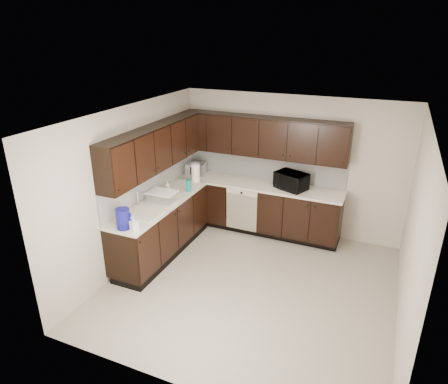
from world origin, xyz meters
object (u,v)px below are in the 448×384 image
object	(u,v)px
sink	(150,212)
toaster_oven	(196,169)
microwave	(291,181)
blue_pitcher	(123,219)
storage_bin	(162,197)

from	to	relation	value
sink	toaster_oven	world-z (taller)	sink
sink	microwave	distance (m)	2.46
toaster_oven	blue_pitcher	world-z (taller)	blue_pitcher
sink	microwave	xyz separation A→B (m)	(1.78, 1.68, 0.21)
blue_pitcher	toaster_oven	bearing A→B (deg)	100.82
sink	toaster_oven	xyz separation A→B (m)	(-0.07, 1.70, 0.17)
sink	blue_pitcher	distance (m)	0.72
microwave	storage_bin	xyz separation A→B (m)	(-1.75, -1.36, -0.06)
toaster_oven	blue_pitcher	xyz separation A→B (m)	(0.09, -2.39, 0.04)
sink	storage_bin	world-z (taller)	sink
microwave	blue_pitcher	xyz separation A→B (m)	(-1.76, -2.37, 0.00)
blue_pitcher	sink	bearing A→B (deg)	100.58
sink	blue_pitcher	bearing A→B (deg)	-88.02
sink	microwave	size ratio (longest dim) A/B	1.54
toaster_oven	storage_bin	size ratio (longest dim) A/B	0.85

